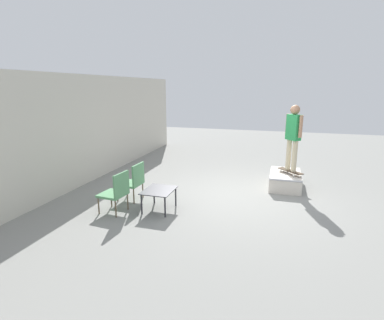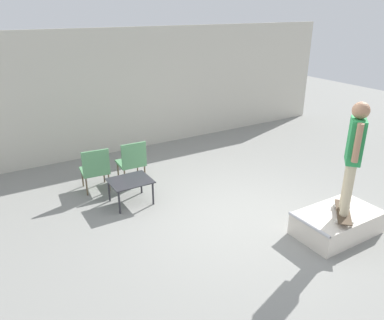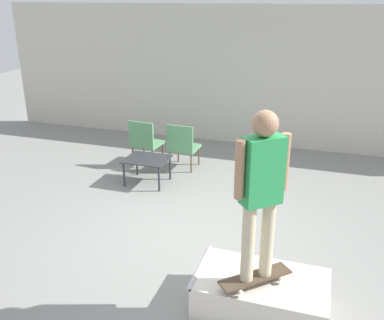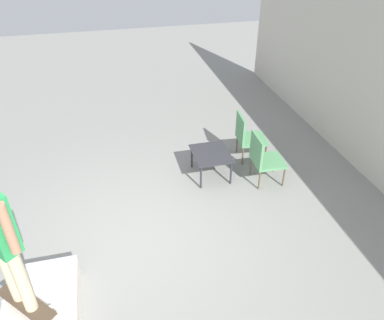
{
  "view_description": "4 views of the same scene",
  "coord_description": "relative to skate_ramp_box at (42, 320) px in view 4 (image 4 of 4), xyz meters",
  "views": [
    {
      "loc": [
        -7.1,
        -0.96,
        2.66
      ],
      "look_at": [
        -0.55,
        1.01,
        0.99
      ],
      "focal_mm": 28.0,
      "sensor_mm": 36.0,
      "label": 1
    },
    {
      "loc": [
        -3.58,
        -4.41,
        3.45
      ],
      "look_at": [
        -0.6,
        0.56,
        1.05
      ],
      "focal_mm": 35.0,
      "sensor_mm": 36.0,
      "label": 2
    },
    {
      "loc": [
        1.56,
        -4.93,
        3.16
      ],
      "look_at": [
        -0.21,
        0.55,
        0.93
      ],
      "focal_mm": 40.0,
      "sensor_mm": 36.0,
      "label": 3
    },
    {
      "loc": [
        3.93,
        -0.12,
        3.99
      ],
      "look_at": [
        -0.47,
        0.96,
        0.99
      ],
      "focal_mm": 35.0,
      "sensor_mm": 36.0,
      "label": 4
    }
  ],
  "objects": [
    {
      "name": "skate_ramp_box",
      "position": [
        0.0,
        0.0,
        0.0
      ],
      "size": [
        1.39,
        0.81,
        0.41
      ],
      "color": "silver",
      "rests_on": "ground_plane"
    },
    {
      "name": "skateboard_on_ramp",
      "position": [
        -0.06,
        -0.11,
        0.27
      ],
      "size": [
        0.71,
        0.68,
        0.07
      ],
      "rotation": [
        0.0,
        0.0,
        0.76
      ],
      "color": "#473828",
      "rests_on": "skate_ramp_box"
    },
    {
      "name": "coffee_table",
      "position": [
        -2.47,
        2.68,
        0.22
      ],
      "size": [
        0.76,
        0.64,
        0.47
      ],
      "color": "#2D2D33",
      "rests_on": "ground_plane"
    },
    {
      "name": "patio_chair_left",
      "position": [
        -2.87,
        3.5,
        0.3
      ],
      "size": [
        0.57,
        0.57,
        0.91
      ],
      "rotation": [
        0.0,
        0.0,
        3.05
      ],
      "color": "brown",
      "rests_on": "ground_plane"
    },
    {
      "name": "patio_chair_right",
      "position": [
        -2.09,
        3.5,
        0.3
      ],
      "size": [
        0.54,
        0.54,
        0.91
      ],
      "rotation": [
        0.0,
        0.0,
        3.1
      ],
      "color": "brown",
      "rests_on": "ground_plane"
    },
    {
      "name": "ground_plane",
      "position": [
        -1.12,
        1.15,
        -0.19
      ],
      "size": [
        24.0,
        24.0,
        0.0
      ],
      "primitive_type": "plane",
      "color": "gray"
    }
  ]
}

